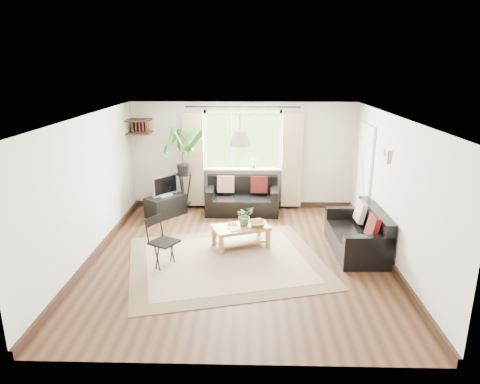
{
  "coord_description": "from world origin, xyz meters",
  "views": [
    {
      "loc": [
        0.19,
        -6.72,
        3.18
      ],
      "look_at": [
        0.0,
        0.4,
        1.05
      ],
      "focal_mm": 32.0,
      "sensor_mm": 36.0,
      "label": 1
    }
  ],
  "objects_px": {
    "folding_chair": "(164,243)",
    "tv_stand": "(166,206)",
    "palm_stand": "(184,170)",
    "sofa_back": "(242,197)",
    "sofa_right": "(356,232)",
    "coffee_table": "(241,237)"
  },
  "relations": [
    {
      "from": "sofa_right",
      "to": "folding_chair",
      "type": "relative_size",
      "value": 1.89
    },
    {
      "from": "sofa_right",
      "to": "coffee_table",
      "type": "relative_size",
      "value": 1.62
    },
    {
      "from": "sofa_right",
      "to": "tv_stand",
      "type": "xyz_separation_m",
      "value": [
        -3.71,
        1.77,
        -0.15
      ]
    },
    {
      "from": "sofa_back",
      "to": "folding_chair",
      "type": "distance_m",
      "value": 2.94
    },
    {
      "from": "tv_stand",
      "to": "palm_stand",
      "type": "distance_m",
      "value": 0.86
    },
    {
      "from": "folding_chair",
      "to": "sofa_right",
      "type": "bearing_deg",
      "value": -47.89
    },
    {
      "from": "sofa_right",
      "to": "palm_stand",
      "type": "bearing_deg",
      "value": -123.12
    },
    {
      "from": "sofa_back",
      "to": "coffee_table",
      "type": "xyz_separation_m",
      "value": [
        0.02,
        -1.87,
        -0.17
      ]
    },
    {
      "from": "sofa_right",
      "to": "tv_stand",
      "type": "distance_m",
      "value": 4.11
    },
    {
      "from": "palm_stand",
      "to": "folding_chair",
      "type": "distance_m",
      "value": 2.76
    },
    {
      "from": "sofa_back",
      "to": "sofa_right",
      "type": "distance_m",
      "value": 2.86
    },
    {
      "from": "sofa_right",
      "to": "folding_chair",
      "type": "distance_m",
      "value": 3.32
    },
    {
      "from": "sofa_right",
      "to": "coffee_table",
      "type": "height_order",
      "value": "sofa_right"
    },
    {
      "from": "folding_chair",
      "to": "tv_stand",
      "type": "bearing_deg",
      "value": 40.74
    },
    {
      "from": "coffee_table",
      "to": "folding_chair",
      "type": "bearing_deg",
      "value": -145.97
    },
    {
      "from": "sofa_back",
      "to": "palm_stand",
      "type": "xyz_separation_m",
      "value": [
        -1.28,
        0.02,
        0.59
      ]
    },
    {
      "from": "sofa_back",
      "to": "folding_chair",
      "type": "bearing_deg",
      "value": -113.6
    },
    {
      "from": "sofa_back",
      "to": "folding_chair",
      "type": "relative_size",
      "value": 1.89
    },
    {
      "from": "tv_stand",
      "to": "palm_stand",
      "type": "xyz_separation_m",
      "value": [
        0.38,
        0.25,
        0.73
      ]
    },
    {
      "from": "coffee_table",
      "to": "sofa_back",
      "type": "bearing_deg",
      "value": 90.48
    },
    {
      "from": "coffee_table",
      "to": "sofa_right",
      "type": "bearing_deg",
      "value": -3.79
    },
    {
      "from": "palm_stand",
      "to": "folding_chair",
      "type": "relative_size",
      "value": 2.29
    }
  ]
}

